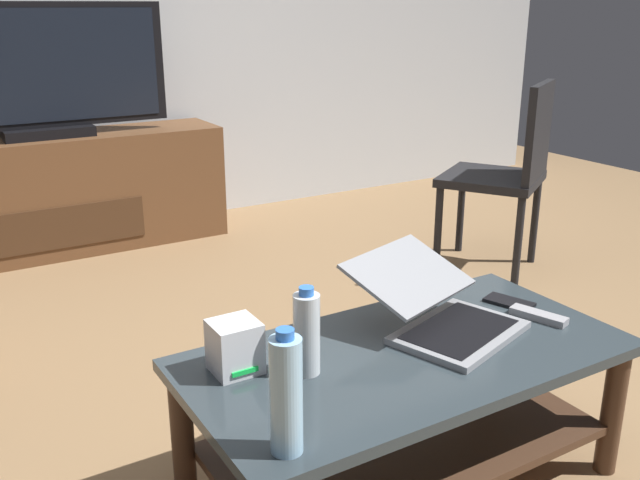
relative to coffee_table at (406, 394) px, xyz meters
The scene contains 11 objects.
ground_plane 0.36m from the coffee_table, 73.37° to the left, with size 7.68×7.68×0.00m, color olive.
coffee_table is the anchor object (origin of this frame).
media_cabinet 2.52m from the coffee_table, 98.55° to the left, with size 1.75×0.41×0.61m.
television 2.58m from the coffee_table, 98.62° to the left, with size 1.24×0.20×0.65m.
dining_chair 1.79m from the coffee_table, 36.67° to the left, with size 0.61×0.61×0.92m.
laptop 0.25m from the coffee_table, 22.76° to the left, with size 0.46×0.50×0.18m.
router_box 0.48m from the coffee_table, 162.28° to the left, with size 0.11×0.11×0.13m.
water_bottle_near 0.36m from the coffee_table, behind, with size 0.06×0.06×0.22m.
water_bottle_far 0.57m from the coffee_table, 155.44° to the right, with size 0.07×0.07×0.27m.
cell_phone 0.47m from the coffee_table, 10.58° to the left, with size 0.07×0.14×0.01m, color black.
tv_remote 0.46m from the coffee_table, ahead, with size 0.04×0.16×0.02m, color #99999E.
Camera 1 is at (-1.10, -1.49, 1.25)m, focal length 39.61 mm.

